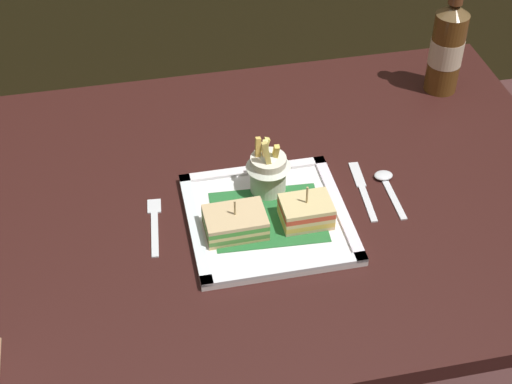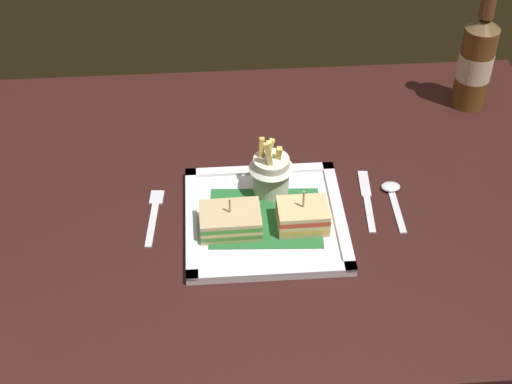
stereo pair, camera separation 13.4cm
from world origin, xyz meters
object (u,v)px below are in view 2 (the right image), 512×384
object	(u,v)px
sandwich_half_left	(230,221)
sandwich_half_right	(303,216)
dining_table	(248,256)
spoon	(392,192)
square_plate	(265,219)
fries_cup	(271,168)
knife	(367,198)
beer_bottle	(476,60)
fork	(154,214)

from	to	relation	value
sandwich_half_left	sandwich_half_right	world-z (taller)	sandwich_half_right
dining_table	spoon	size ratio (longest dim) A/B	9.13
square_plate	sandwich_half_left	distance (m)	0.07
dining_table	square_plate	world-z (taller)	square_plate
fries_cup	knife	bearing A→B (deg)	-8.00
square_plate	spoon	size ratio (longest dim) A/B	2.03
fries_cup	spoon	xyz separation A→B (m)	(0.22, -0.02, -0.06)
beer_bottle	fork	xyz separation A→B (m)	(-0.65, -0.30, -0.10)
dining_table	sandwich_half_left	world-z (taller)	sandwich_half_left
sandwich_half_left	knife	distance (m)	0.26
sandwich_half_right	knife	world-z (taller)	sandwich_half_right
sandwich_half_right	beer_bottle	distance (m)	0.53
dining_table	sandwich_half_left	xyz separation A→B (m)	(-0.03, -0.09, 0.19)
sandwich_half_right	fries_cup	bearing A→B (deg)	115.62
dining_table	fork	xyz separation A→B (m)	(-0.17, -0.04, 0.16)
dining_table	sandwich_half_left	size ratio (longest dim) A/B	11.85
sandwich_half_right	dining_table	bearing A→B (deg)	133.56
fries_cup	spoon	world-z (taller)	fries_cup
dining_table	fork	world-z (taller)	fork
fork	sandwich_half_left	bearing A→B (deg)	-23.21
sandwich_half_right	knife	distance (m)	0.15
beer_bottle	spoon	bearing A→B (deg)	-128.21
spoon	sandwich_half_right	bearing A→B (deg)	-155.48
sandwich_half_left	spoon	bearing A→B (deg)	14.94
beer_bottle	fries_cup	bearing A→B (deg)	-149.42
dining_table	beer_bottle	xyz separation A→B (m)	(0.48, 0.26, 0.26)
square_plate	beer_bottle	world-z (taller)	beer_bottle
fork	spoon	bearing A→B (deg)	2.97
fries_cup	beer_bottle	size ratio (longest dim) A/B	0.45
sandwich_half_left	fork	distance (m)	0.15
square_plate	spoon	bearing A→B (deg)	13.44
dining_table	spoon	distance (m)	0.31
beer_bottle	fork	bearing A→B (deg)	-155.31
spoon	dining_table	bearing A→B (deg)	176.84
dining_table	square_plate	bearing A→B (deg)	-68.79
square_plate	fries_cup	size ratio (longest dim) A/B	2.33
knife	spoon	distance (m)	0.05
knife	spoon	world-z (taller)	spoon
sandwich_half_right	fries_cup	size ratio (longest dim) A/B	0.73
dining_table	square_plate	distance (m)	0.18
sandwich_half_left	fork	world-z (taller)	sandwich_half_left
sandwich_half_left	beer_bottle	xyz separation A→B (m)	(0.51, 0.35, 0.08)
knife	sandwich_half_left	bearing A→B (deg)	-163.89
dining_table	sandwich_half_left	bearing A→B (deg)	-110.07
square_plate	fries_cup	world-z (taller)	fries_cup
beer_bottle	knife	xyz separation A→B (m)	(-0.26, -0.28, -0.10)
fries_cup	beer_bottle	xyz separation A→B (m)	(0.44, 0.26, 0.04)
beer_bottle	knife	bearing A→B (deg)	-133.10
spoon	fries_cup	bearing A→B (deg)	175.56
sandwich_half_right	fork	distance (m)	0.26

